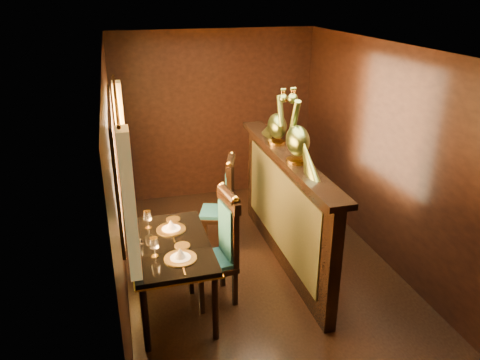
{
  "coord_description": "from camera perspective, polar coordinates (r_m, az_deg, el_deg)",
  "views": [
    {
      "loc": [
        -1.42,
        -4.2,
        3.05
      ],
      "look_at": [
        -0.19,
        0.38,
        1.07
      ],
      "focal_mm": 35.0,
      "sensor_mm": 36.0,
      "label": 1
    }
  ],
  "objects": [
    {
      "name": "chair_right",
      "position": [
        5.75,
        -1.86,
        -2.4
      ],
      "size": [
        0.55,
        0.56,
        1.19
      ],
      "rotation": [
        0.0,
        0.0,
        -0.34
      ],
      "color": "black",
      "rests_on": "ground"
    },
    {
      "name": "peacock_left",
      "position": [
        4.76,
        7.13,
        6.37
      ],
      "size": [
        0.23,
        0.63,
        0.75
      ],
      "primitive_type": null,
      "color": "#1B5232",
      "rests_on": "partition"
    },
    {
      "name": "dining_table",
      "position": [
        4.65,
        -8.51,
        -8.36
      ],
      "size": [
        0.77,
        1.27,
        0.95
      ],
      "rotation": [
        0.0,
        0.0,
        0.0
      ],
      "color": "black",
      "rests_on": "ground"
    },
    {
      "name": "partition",
      "position": [
        5.36,
        5.48,
        -3.34
      ],
      "size": [
        0.26,
        2.7,
        1.36
      ],
      "color": "black",
      "rests_on": "ground"
    },
    {
      "name": "ground",
      "position": [
        5.38,
        3.05,
        -11.95
      ],
      "size": [
        5.0,
        5.0,
        0.0
      ],
      "primitive_type": "plane",
      "color": "black",
      "rests_on": "ground"
    },
    {
      "name": "peacock_right",
      "position": [
        5.34,
        4.58,
        7.87
      ],
      "size": [
        0.21,
        0.57,
        0.68
      ],
      "primitive_type": null,
      "color": "#1B5232",
      "rests_on": "partition"
    },
    {
      "name": "chair_left",
      "position": [
        4.77,
        -2.19,
        -7.71
      ],
      "size": [
        0.5,
        0.52,
        1.23
      ],
      "rotation": [
        0.0,
        0.0,
        0.13
      ],
      "color": "black",
      "rests_on": "ground"
    },
    {
      "name": "room_shell",
      "position": [
        4.66,
        2.38,
        4.24
      ],
      "size": [
        3.04,
        5.04,
        2.52
      ],
      "color": "black",
      "rests_on": "ground"
    }
  ]
}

